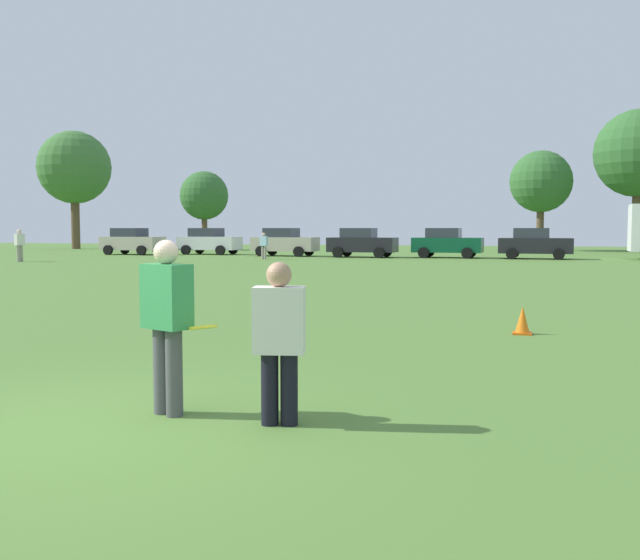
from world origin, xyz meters
TOP-DOWN VIEW (x-y plane):
  - ground_plane at (0.00, 0.00)m, footprint 140.66×140.66m
  - player_thrower at (0.50, 0.68)m, footprint 0.54×0.43m
  - player_defender at (1.65, 0.62)m, footprint 0.51×0.35m
  - frisbee at (0.88, 0.66)m, footprint 0.28×0.27m
  - traffic_cone at (3.81, 7.10)m, footprint 0.32×0.32m
  - parked_car_near_left at (-21.88, 38.47)m, footprint 4.29×2.38m
  - parked_car_mid_left at (-16.96, 40.25)m, footprint 4.29×2.38m
  - parked_car_center at (-11.03, 38.88)m, footprint 4.29×2.38m
  - parked_car_mid_right at (-5.75, 38.29)m, footprint 4.29×2.38m
  - parked_car_near_right at (-0.57, 38.95)m, footprint 4.29×2.38m
  - parked_car_far_right at (4.60, 38.62)m, footprint 4.29×2.38m
  - bystander_far_jogger at (-10.66, 34.01)m, footprint 0.46×0.31m
  - bystander_field_marshal at (-22.27, 27.47)m, footprint 0.40×0.54m
  - tree_west_oak at (-33.91, 49.64)m, footprint 6.33×6.33m
  - tree_west_maple at (-21.65, 49.77)m, footprint 4.03×4.03m
  - tree_center_elm at (5.29, 54.97)m, footprint 4.93×4.93m
  - tree_east_birch at (12.45, 54.72)m, footprint 6.73×6.73m

SIDE VIEW (x-z plane):
  - ground_plane at x=0.00m, z-range 0.00..0.00m
  - traffic_cone at x=3.81m, z-range -0.01..0.47m
  - player_defender at x=1.65m, z-range 0.08..1.58m
  - frisbee at x=0.88m, z-range 0.82..0.92m
  - bystander_far_jogger at x=-10.66m, z-range 0.10..1.65m
  - parked_car_near_left at x=-21.88m, z-range 0.01..1.83m
  - parked_car_mid_left at x=-16.96m, z-range 0.01..1.83m
  - parked_car_center at x=-11.03m, z-range 0.01..1.83m
  - parked_car_mid_right at x=-5.75m, z-range 0.01..1.83m
  - parked_car_near_right at x=-0.57m, z-range 0.01..1.83m
  - parked_car_far_right at x=4.60m, z-range 0.01..1.83m
  - player_thrower at x=0.50m, z-range 0.11..1.79m
  - bystander_field_marshal at x=-22.27m, z-range 0.11..1.86m
  - tree_west_maple at x=-21.65m, z-range 1.23..7.77m
  - tree_center_elm at x=5.29m, z-range 1.51..9.52m
  - tree_west_oak at x=-33.91m, z-range 1.93..12.22m
  - tree_east_birch at x=12.45m, z-range 2.05..12.99m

